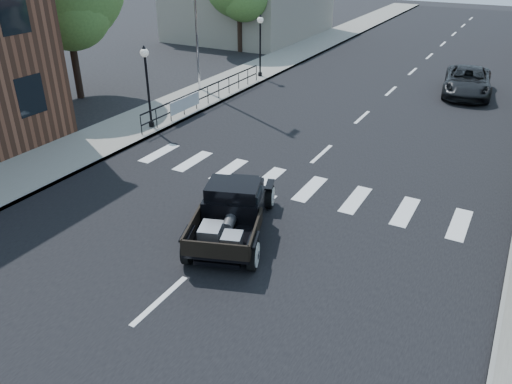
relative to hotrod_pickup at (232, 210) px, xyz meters
The scene contains 12 objects.
ground 0.85m from the hotrod_pickup, 84.91° to the right, with size 120.00×120.00×0.00m, color black.
road 14.66m from the hotrod_pickup, 89.88° to the left, with size 14.00×80.00×0.02m, color black.
road_markings 9.67m from the hotrod_pickup, 89.81° to the left, with size 12.00×60.00×0.06m, color silver, non-canonical shape.
sidewalk_left 16.93m from the hotrod_pickup, 120.04° to the left, with size 3.00×80.00×0.15m, color gray.
low_building_left 31.48m from the hotrod_pickup, 118.44° to the left, with size 10.00×12.00×5.00m, color gray.
railing 12.07m from the hotrod_pickup, 127.01° to the left, with size 0.08×10.00×1.00m, color black, non-canonical shape.
banner 10.50m from the hotrod_pickup, 133.25° to the left, with size 0.04×2.20×0.60m, color silver, non-canonical shape.
lamp_post_b 9.50m from the hotrod_pickup, 143.30° to the left, with size 0.36×0.36×3.48m, color black, non-canonical shape.
lamp_post_c 17.41m from the hotrod_pickup, 115.82° to the left, with size 0.36×0.36×3.48m, color black, non-canonical shape.
big_tree_near 16.31m from the hotrod_pickup, 151.32° to the left, with size 5.87×5.87×8.62m, color #467230, non-canonical shape.
hotrod_pickup is the anchor object (origin of this frame).
second_car 18.33m from the hotrod_pickup, 78.42° to the left, with size 2.32×5.03×1.40m, color black.
Camera 1 is at (6.41, -9.98, 7.66)m, focal length 35.00 mm.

